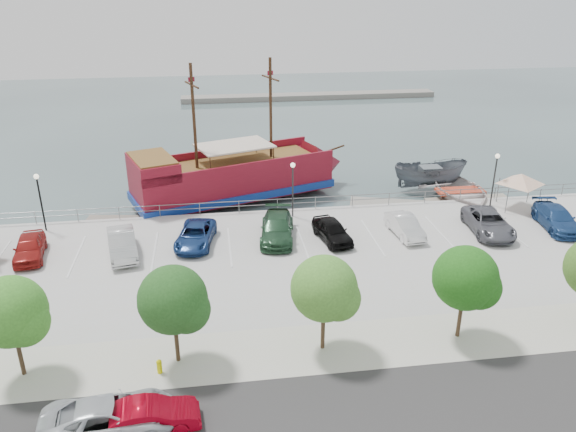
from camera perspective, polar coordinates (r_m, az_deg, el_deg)
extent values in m
plane|color=#364547|center=(37.47, 1.96, -5.33)|extent=(160.00, 160.00, 0.00)
cube|color=beige|center=(28.66, 5.52, -13.01)|extent=(100.00, 4.00, 0.05)
cylinder|color=slate|center=(43.64, 0.22, 1.78)|extent=(50.00, 0.06, 0.06)
cylinder|color=slate|center=(43.78, 0.22, 1.29)|extent=(50.00, 0.06, 0.06)
cube|color=gray|center=(90.53, 2.20, 12.06)|extent=(40.00, 3.00, 0.80)
cube|color=maroon|center=(48.11, -5.59, 3.77)|extent=(17.37, 10.40, 2.70)
cube|color=navy|center=(48.41, -5.55, 2.79)|extent=(17.76, 10.80, 0.62)
cone|color=maroon|center=(51.99, 3.78, 5.33)|extent=(4.78, 5.80, 4.98)
cube|color=maroon|center=(45.53, -13.58, 4.84)|extent=(4.66, 5.92, 1.45)
cube|color=brown|center=(45.30, -13.67, 5.77)|extent=(4.32, 5.46, 0.12)
cube|color=brown|center=(47.85, -5.08, 5.45)|extent=(14.23, 8.78, 0.16)
cube|color=maroon|center=(49.79, -6.76, 6.46)|extent=(15.71, 5.71, 0.73)
cube|color=maroon|center=(45.38, -4.47, 4.89)|extent=(15.71, 5.71, 0.73)
cylinder|color=#382111|center=(47.98, -1.77, 10.77)|extent=(0.32, 0.32, 8.50)
cylinder|color=#382111|center=(45.53, -9.54, 9.79)|extent=(0.32, 0.32, 8.50)
cylinder|color=#382111|center=(47.49, -1.81, 13.83)|extent=(1.17, 2.98, 0.15)
cylinder|color=#382111|center=(45.01, -9.76, 12.99)|extent=(1.17, 2.98, 0.15)
cube|color=beige|center=(47.30, -5.49, 7.13)|extent=(6.98, 5.71, 0.12)
cylinder|color=#382111|center=(51.99, 4.50, 6.74)|extent=(2.49, 1.01, 0.61)
imported|color=slate|center=(52.07, 14.18, 3.86)|extent=(6.70, 2.96, 2.53)
imported|color=silver|center=(49.91, 17.06, 2.13)|extent=(5.60, 7.81, 1.61)
cube|color=gray|center=(45.72, -16.10, -0.55)|extent=(6.51, 2.77, 0.36)
cube|color=gray|center=(47.66, 11.03, 1.00)|extent=(8.11, 4.38, 0.45)
cube|color=gray|center=(50.03, 17.90, 1.34)|extent=(7.28, 2.19, 0.41)
cylinder|color=slate|center=(48.34, 20.57, 2.51)|extent=(0.08, 0.08, 2.03)
cylinder|color=slate|center=(49.10, 23.25, 2.40)|extent=(0.08, 0.08, 2.03)
cylinder|color=slate|center=(46.20, 21.35, 1.45)|extent=(0.08, 0.08, 2.03)
cylinder|color=slate|center=(46.99, 24.14, 1.35)|extent=(0.08, 0.08, 2.03)
pyramid|color=white|center=(47.07, 22.66, 3.98)|extent=(4.60, 4.60, 0.83)
imported|color=#B9BEC3|center=(24.73, -17.65, -18.92)|extent=(5.57, 2.96, 1.49)
imported|color=#A30215|center=(24.48, -13.88, -19.19)|extent=(4.13, 1.78, 1.32)
cylinder|color=#E8DD03|center=(27.39, -12.92, -14.80)|extent=(0.24, 0.24, 0.60)
sphere|color=#E8DD03|center=(27.19, -12.98, -14.27)|extent=(0.26, 0.26, 0.26)
cylinder|color=black|center=(43.36, -23.76, 1.07)|extent=(0.12, 0.12, 4.00)
sphere|color=#FFF2CC|center=(42.68, -24.21, 3.68)|extent=(0.36, 0.36, 0.36)
cylinder|color=black|center=(42.06, 0.48, 2.47)|extent=(0.12, 0.12, 4.00)
sphere|color=#FFF2CC|center=(41.36, 0.49, 5.19)|extent=(0.36, 0.36, 0.36)
cylinder|color=black|center=(47.06, 20.16, 3.30)|extent=(0.12, 0.12, 4.00)
sphere|color=#FFF2CC|center=(46.43, 20.52, 5.73)|extent=(0.36, 0.36, 0.36)
cylinder|color=#473321|center=(28.87, -25.57, -12.59)|extent=(0.20, 0.20, 2.20)
sphere|color=#357321|center=(27.68, -26.39, -8.69)|extent=(3.20, 3.20, 3.20)
sphere|color=#357321|center=(27.44, -25.22, -9.72)|extent=(2.20, 2.20, 2.20)
cylinder|color=#473321|center=(27.48, -11.24, -12.40)|extent=(0.20, 0.20, 2.20)
sphere|color=#1E4719|center=(26.22, -11.63, -8.31)|extent=(3.20, 3.20, 3.20)
sphere|color=#1E4719|center=(26.14, -10.26, -9.34)|extent=(2.20, 2.20, 2.20)
cylinder|color=#473321|center=(27.84, 3.57, -11.42)|extent=(0.20, 0.20, 2.20)
sphere|color=#417728|center=(26.60, 3.69, -7.34)|extent=(3.20, 3.20, 3.20)
sphere|color=#417728|center=(26.67, 5.07, -8.30)|extent=(2.20, 2.20, 2.20)
cylinder|color=#473321|center=(29.88, 17.04, -9.87)|extent=(0.20, 0.20, 2.20)
sphere|color=#1C5313|center=(28.73, 17.58, -6.01)|extent=(3.20, 3.20, 3.20)
sphere|color=#1C5313|center=(28.94, 18.81, -6.86)|extent=(2.20, 2.20, 2.20)
imported|color=maroon|center=(39.99, -24.79, -2.90)|extent=(2.35, 4.58, 1.49)
imported|color=silver|center=(38.22, -16.50, -2.73)|extent=(2.60, 5.09, 1.60)
imported|color=navy|center=(38.63, -9.37, -1.94)|extent=(3.12, 5.24, 1.37)
imported|color=#24492E|center=(38.93, -1.11, -1.22)|extent=(3.05, 5.76, 1.59)
imported|color=black|center=(38.80, 4.52, -1.48)|extent=(2.52, 4.56, 1.47)
imported|color=silver|center=(40.31, 11.79, -1.00)|extent=(1.86, 4.37, 1.40)
imported|color=#5B5B64|center=(42.35, 19.70, -0.63)|extent=(3.05, 5.67, 1.51)
imported|color=navy|center=(45.00, 25.63, -0.21)|extent=(2.82, 5.44, 1.51)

